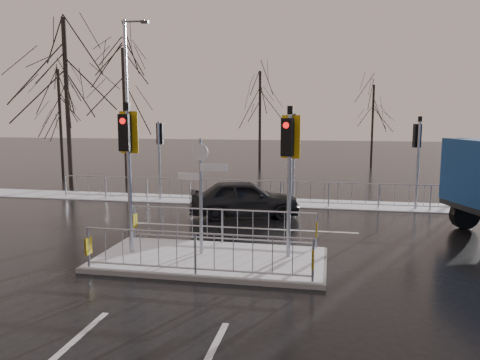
# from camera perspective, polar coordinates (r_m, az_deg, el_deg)

# --- Properties ---
(ground) EXTENTS (120.00, 120.00, 0.00)m
(ground) POSITION_cam_1_polar(r_m,az_deg,el_deg) (12.48, -3.62, -9.92)
(ground) COLOR black
(ground) RESTS_ON ground
(snow_verge) EXTENTS (30.00, 2.00, 0.04)m
(snow_verge) POSITION_cam_1_polar(r_m,az_deg,el_deg) (20.67, 2.37, -2.67)
(snow_verge) COLOR white
(snow_verge) RESTS_ON ground
(lane_markings) EXTENTS (8.00, 11.38, 0.01)m
(lane_markings) POSITION_cam_1_polar(r_m,az_deg,el_deg) (12.17, -4.02, -10.37)
(lane_markings) COLOR silver
(lane_markings) RESTS_ON ground
(traffic_island) EXTENTS (6.00, 3.04, 4.15)m
(traffic_island) POSITION_cam_1_polar(r_m,az_deg,el_deg) (12.38, -3.67, -8.18)
(traffic_island) COLOR #63645F
(traffic_island) RESTS_ON ground
(far_kerb_fixtures) EXTENTS (18.00, 0.65, 3.83)m
(far_kerb_fixtures) POSITION_cam_1_polar(r_m,az_deg,el_deg) (19.97, 3.00, -0.14)
(far_kerb_fixtures) COLOR #9599A2
(far_kerb_fixtures) RESTS_ON ground
(car_far_lane) EXTENTS (4.44, 2.72, 1.41)m
(car_far_lane) POSITION_cam_1_polar(r_m,az_deg,el_deg) (17.62, 0.57, -2.25)
(car_far_lane) COLOR black
(car_far_lane) RESTS_ON ground
(tree_near_a) EXTENTS (4.75, 4.75, 8.97)m
(tree_near_a) POSITION_cam_1_polar(r_m,az_deg,el_deg) (26.33, -20.49, 12.44)
(tree_near_a) COLOR black
(tree_near_a) RESTS_ON ground
(tree_near_b) EXTENTS (4.00, 4.00, 7.55)m
(tree_near_b) POSITION_cam_1_polar(r_m,az_deg,el_deg) (26.43, -13.95, 10.58)
(tree_near_b) COLOR black
(tree_near_b) RESTS_ON ground
(tree_near_c) EXTENTS (3.50, 3.50, 6.61)m
(tree_near_c) POSITION_cam_1_polar(r_m,az_deg,el_deg) (29.42, -21.15, 8.74)
(tree_near_c) COLOR black
(tree_near_c) RESTS_ON ground
(tree_far_a) EXTENTS (3.75, 3.75, 7.08)m
(tree_far_a) POSITION_cam_1_polar(r_m,az_deg,el_deg) (33.88, 2.45, 9.63)
(tree_far_a) COLOR black
(tree_far_a) RESTS_ON ground
(tree_far_b) EXTENTS (3.25, 3.25, 6.14)m
(tree_far_b) POSITION_cam_1_polar(r_m,az_deg,el_deg) (35.62, 15.91, 8.22)
(tree_far_b) COLOR black
(tree_far_b) RESTS_ON ground
(street_lamp_left) EXTENTS (1.25, 0.18, 8.20)m
(street_lamp_left) POSITION_cam_1_polar(r_m,az_deg,el_deg) (23.02, -13.47, 9.39)
(street_lamp_left) COLOR #9599A2
(street_lamp_left) RESTS_ON ground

